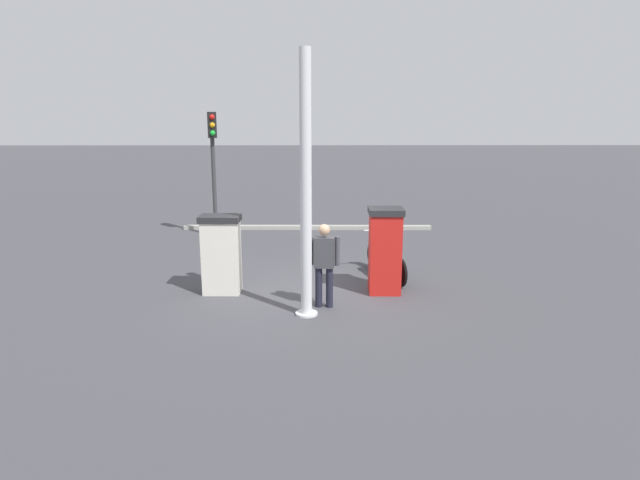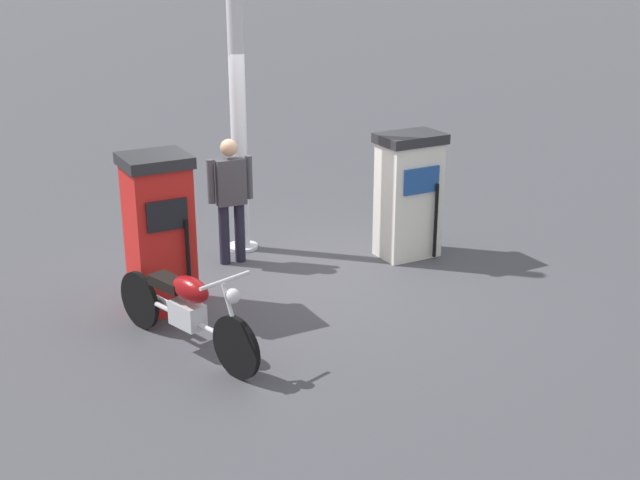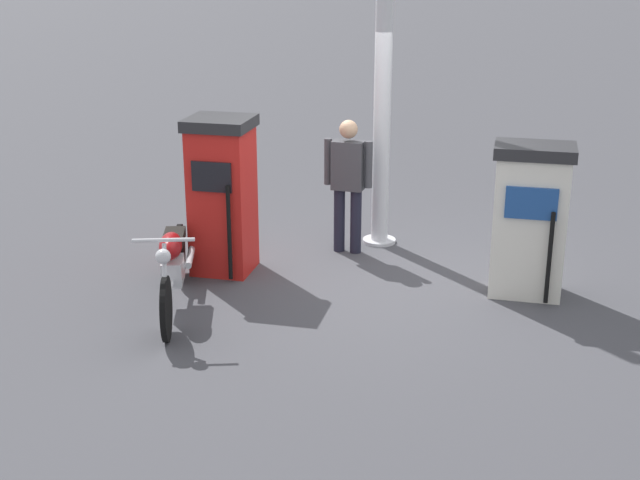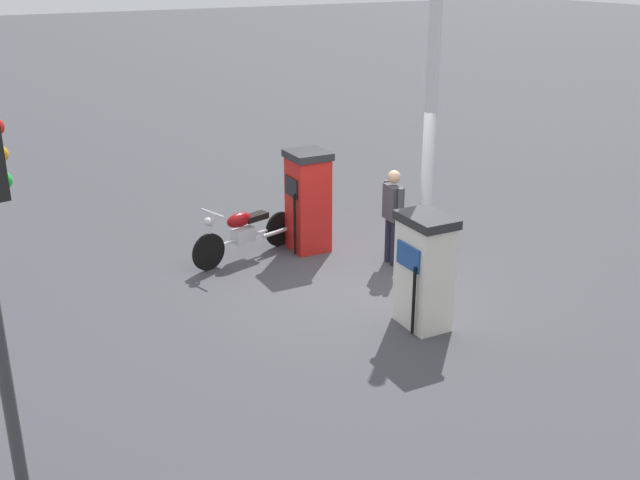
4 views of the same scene
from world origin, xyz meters
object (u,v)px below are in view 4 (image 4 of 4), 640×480
Objects in this scene: fuel_pump_near at (308,200)px; fuel_pump_far at (424,270)px; motorcycle_near_pump at (244,231)px; attendant_person at (393,211)px; canopy_support_pole at (430,132)px.

fuel_pump_far is at bearing 90.00° from fuel_pump_near.
fuel_pump_near is at bearing -90.00° from fuel_pump_far.
motorcycle_near_pump is (1.12, -3.40, -0.33)m from fuel_pump_far.
motorcycle_near_pump is at bearing -34.67° from attendant_person.
canopy_support_pole is (-1.28, 1.54, 1.33)m from fuel_pump_near.
canopy_support_pole is (-0.41, 0.32, 1.31)m from attendant_person.
fuel_pump_far reaches higher than motorcycle_near_pump.
fuel_pump_near is 2.41m from canopy_support_pole.
fuel_pump_near is 1.20m from motorcycle_near_pump.
fuel_pump_far is at bearing 108.17° from motorcycle_near_pump.
canopy_support_pole is at bearing 144.70° from motorcycle_near_pump.
attendant_person is 1.41m from canopy_support_pole.
attendant_person is 0.34× the size of canopy_support_pole.
fuel_pump_far is 1.01× the size of attendant_person.
fuel_pump_near is at bearing -50.21° from canopy_support_pole.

